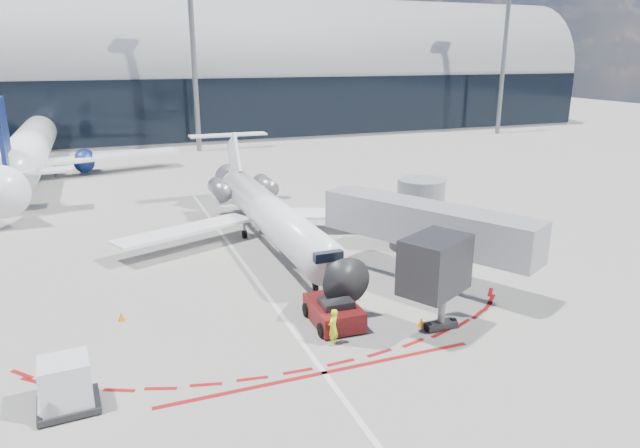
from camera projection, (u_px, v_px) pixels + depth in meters
name	position (u px, v px, depth m)	size (l,w,h in m)	color
ground	(254.00, 277.00, 34.16)	(260.00, 260.00, 0.00)	slate
apron_centerline	(245.00, 266.00, 35.95)	(0.25, 40.00, 0.01)	silver
apron_stop_bar	(324.00, 373.00, 23.89)	(14.00, 0.25, 0.01)	maroon
terminal_building	(146.00, 83.00, 89.76)	(150.00, 24.15, 24.00)	gray
jet_bridge	(424.00, 226.00, 34.01)	(10.03, 15.20, 4.90)	gray
light_mast_centre	(194.00, 57.00, 75.20)	(0.70, 0.70, 25.00)	slate
light_mast_east	(504.00, 56.00, 92.54)	(0.70, 0.70, 25.00)	slate
regional_jet	(267.00, 211.00, 40.18)	(21.44, 26.44, 6.62)	white
pushback_tug	(334.00, 311.00, 28.15)	(2.44, 5.50, 1.42)	#5B0F0D
ramp_worker	(333.00, 327.00, 25.98)	(0.64, 0.42, 1.76)	#BCE017
uld_container	(66.00, 385.00, 21.17)	(2.31, 2.00, 2.06)	black
safety_cone_left	(121.00, 316.00, 28.48)	(0.35, 0.35, 0.48)	orange
safety_cone_right	(421.00, 322.00, 27.90)	(0.35, 0.35, 0.48)	orange
bg_airliner_1	(24.00, 122.00, 60.40)	(36.74, 38.90, 11.89)	white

